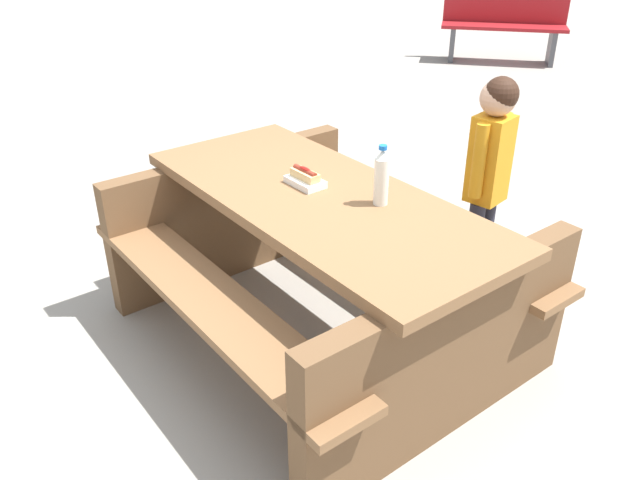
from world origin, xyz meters
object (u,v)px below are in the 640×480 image
(soda_bottle, at_px, (382,177))
(child_in_coat, at_px, (490,160))
(picnic_table, at_px, (320,255))
(hotdog_tray, at_px, (305,179))
(park_bench_near, at_px, (504,24))

(soda_bottle, relative_size, child_in_coat, 0.22)
(picnic_table, bearing_deg, soda_bottle, -129.94)
(hotdog_tray, relative_size, park_bench_near, 0.14)
(hotdog_tray, bearing_deg, soda_bottle, -140.71)
(soda_bottle, height_order, hotdog_tray, soda_bottle)
(hotdog_tray, height_order, child_in_coat, child_in_coat)
(soda_bottle, bearing_deg, child_in_coat, -67.30)
(park_bench_near, bearing_deg, hotdog_tray, 137.81)
(picnic_table, xyz_separation_m, hotdog_tray, (0.11, 0.03, 0.34))
(picnic_table, distance_m, park_bench_near, 6.12)
(soda_bottle, distance_m, park_bench_near, 6.14)
(soda_bottle, xyz_separation_m, hotdog_tray, (0.29, 0.24, -0.09))
(picnic_table, height_order, park_bench_near, park_bench_near)
(picnic_table, bearing_deg, hotdog_tray, 14.15)
(park_bench_near, bearing_deg, child_in_coat, 145.23)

